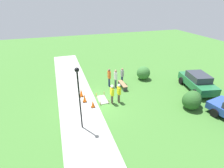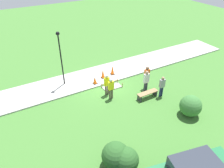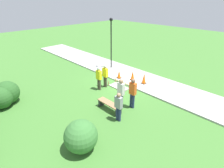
# 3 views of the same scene
# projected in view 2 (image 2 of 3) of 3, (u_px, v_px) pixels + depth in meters

# --- Properties ---
(ground_plane) EXTENTS (60.00, 60.00, 0.00)m
(ground_plane) POSITION_uv_depth(u_px,v_px,m) (105.00, 85.00, 17.63)
(ground_plane) COLOR #3D702D
(sidewalk) EXTENTS (28.00, 3.10, 0.10)m
(sidewalk) POSITION_uv_depth(u_px,v_px,m) (96.00, 76.00, 18.74)
(sidewalk) COLOR #9E9E99
(sidewalk) RESTS_ON ground_plane
(wet_concrete_patch) EXTENTS (1.52, 0.79, 0.36)m
(wet_concrete_patch) POSITION_uv_depth(u_px,v_px,m) (112.00, 87.00, 17.32)
(wet_concrete_patch) COLOR gray
(wet_concrete_patch) RESTS_ON ground_plane
(traffic_cone_near_patch) EXTENTS (0.34, 0.34, 0.80)m
(traffic_cone_near_patch) POSITION_uv_depth(u_px,v_px,m) (112.00, 70.00, 18.68)
(traffic_cone_near_patch) COLOR black
(traffic_cone_near_patch) RESTS_ON sidewalk
(traffic_cone_far_patch) EXTENTS (0.34, 0.34, 0.76)m
(traffic_cone_far_patch) POSITION_uv_depth(u_px,v_px,m) (103.00, 74.00, 18.20)
(traffic_cone_far_patch) COLOR black
(traffic_cone_far_patch) RESTS_ON sidewalk
(traffic_cone_sidewalk_edge) EXTENTS (0.34, 0.34, 0.63)m
(traffic_cone_sidewalk_edge) POSITION_uv_depth(u_px,v_px,m) (95.00, 80.00, 17.46)
(traffic_cone_sidewalk_edge) COLOR black
(traffic_cone_sidewalk_edge) RESTS_ON sidewalk
(park_bench) EXTENTS (1.62, 0.44, 0.48)m
(park_bench) POSITION_uv_depth(u_px,v_px,m) (147.00, 94.00, 15.99)
(park_bench) COLOR #2D2D33
(park_bench) RESTS_ON ground_plane
(worker_supervisor) EXTENTS (0.40, 0.25, 1.74)m
(worker_supervisor) POSITION_uv_depth(u_px,v_px,m) (107.00, 83.00, 15.99)
(worker_supervisor) COLOR brown
(worker_supervisor) RESTS_ON ground_plane
(worker_assistant) EXTENTS (0.40, 0.25, 1.74)m
(worker_assistant) POSITION_uv_depth(u_px,v_px,m) (111.00, 87.00, 15.55)
(worker_assistant) COLOR brown
(worker_assistant) RESTS_ON ground_plane
(bystander_in_orange_shirt) EXTENTS (0.40, 0.25, 1.87)m
(bystander_in_orange_shirt) POSITION_uv_depth(u_px,v_px,m) (147.00, 76.00, 16.73)
(bystander_in_orange_shirt) COLOR navy
(bystander_in_orange_shirt) RESTS_ON ground_plane
(bystander_in_gray_shirt) EXTENTS (0.40, 0.25, 1.88)m
(bystander_in_gray_shirt) POSITION_uv_depth(u_px,v_px,m) (146.00, 80.00, 16.17)
(bystander_in_gray_shirt) COLOR #383D47
(bystander_in_gray_shirt) RESTS_ON ground_plane
(bystander_in_white_shirt) EXTENTS (0.40, 0.22, 1.66)m
(bystander_in_white_shirt) POSITION_uv_depth(u_px,v_px,m) (162.00, 85.00, 15.85)
(bystander_in_white_shirt) COLOR navy
(bystander_in_white_shirt) RESTS_ON ground_plane
(lamppost_near) EXTENTS (0.28, 0.28, 4.32)m
(lamppost_near) POSITION_uv_depth(u_px,v_px,m) (60.00, 52.00, 16.12)
(lamppost_near) COLOR black
(lamppost_near) RESTS_ON sidewalk
(shrub_rounded_near) EXTENTS (1.30, 1.30, 1.30)m
(shrub_rounded_near) POSITION_uv_depth(u_px,v_px,m) (126.00, 160.00, 10.74)
(shrub_rounded_near) COLOR #285623
(shrub_rounded_near) RESTS_ON ground_plane
(shrub_rounded_mid) EXTENTS (1.43, 1.43, 1.43)m
(shrub_rounded_mid) POSITION_uv_depth(u_px,v_px,m) (191.00, 106.00, 14.21)
(shrub_rounded_mid) COLOR #387033
(shrub_rounded_mid) RESTS_ON ground_plane
(shrub_rounded_far) EXTENTS (1.42, 1.42, 1.42)m
(shrub_rounded_far) POSITION_uv_depth(u_px,v_px,m) (116.00, 155.00, 10.88)
(shrub_rounded_far) COLOR #285623
(shrub_rounded_far) RESTS_ON ground_plane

